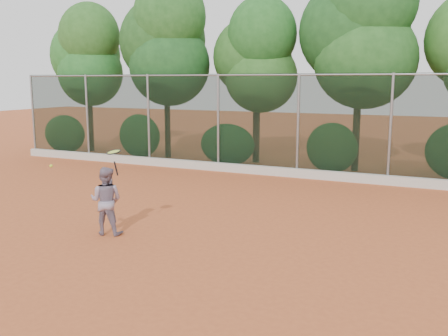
% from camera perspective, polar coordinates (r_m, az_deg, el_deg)
% --- Properties ---
extents(ground, '(80.00, 80.00, 0.00)m').
position_cam_1_polar(ground, '(11.05, -2.19, -7.22)').
color(ground, '#B7552B').
rests_on(ground, ground).
extents(concrete_curb, '(24.00, 0.20, 0.30)m').
position_cam_1_polar(concrete_curb, '(17.20, 8.15, -0.55)').
color(concrete_curb, beige).
rests_on(concrete_curb, ground).
extents(tennis_player, '(0.82, 0.71, 1.46)m').
position_cam_1_polar(tennis_player, '(10.96, -13.32, -3.66)').
color(tennis_player, gray).
rests_on(tennis_player, ground).
extents(chainlink_fence, '(24.09, 0.09, 3.50)m').
position_cam_1_polar(chainlink_fence, '(17.15, 8.46, 5.17)').
color(chainlink_fence, black).
rests_on(chainlink_fence, ground).
extents(foliage_backdrop, '(23.70, 3.63, 7.55)m').
position_cam_1_polar(foliage_backdrop, '(19.18, 8.77, 13.27)').
color(foliage_backdrop, '#492F1C').
rests_on(foliage_backdrop, ground).
extents(tennis_racket, '(0.38, 0.38, 0.55)m').
position_cam_1_polar(tennis_racket, '(10.39, -12.48, 1.59)').
color(tennis_racket, black).
rests_on(tennis_racket, ground).
extents(tennis_ball_in_flight, '(0.07, 0.07, 0.07)m').
position_cam_1_polar(tennis_ball_in_flight, '(11.60, -19.16, 0.23)').
color(tennis_ball_in_flight, '#BED831').
rests_on(tennis_ball_in_flight, ground).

